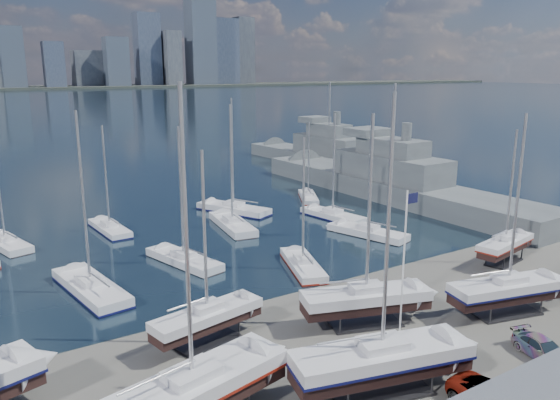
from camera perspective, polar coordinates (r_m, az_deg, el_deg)
ground at (r=40.49m, az=9.27°, el=-14.35°), size 1400.00×1400.00×0.00m
sailboat_cradle_1 at (r=30.96m, az=-9.12°, el=-19.12°), size 11.83×5.60×18.25m
sailboat_cradle_2 at (r=39.24m, az=-7.60°, el=-12.03°), size 8.57×3.81×13.71m
sailboat_cradle_3 at (r=33.97m, az=10.58°, el=-16.07°), size 11.42×5.66×17.65m
sailboat_cradle_4 at (r=41.97m, az=8.97°, el=-10.17°), size 10.06×5.64×15.84m
sailboat_cradle_5 at (r=46.71m, az=22.73°, el=-8.60°), size 10.07×4.96×15.71m
sailboat_cradle_6 at (r=58.60m, az=22.49°, el=-4.29°), size 8.36×3.73×13.28m
sailboat_moored_2 at (r=66.46m, az=-26.75°, el=-4.13°), size 4.65×9.40×13.68m
sailboat_moored_3 at (r=50.28m, az=-19.14°, el=-8.86°), size 4.46×11.25×16.36m
sailboat_moored_4 at (r=55.17m, az=-10.01°, el=-6.28°), size 4.83×9.81×14.27m
sailboat_moored_5 at (r=67.90m, az=-17.36°, el=-2.94°), size 3.01×8.96×13.20m
sailboat_moored_6 at (r=53.05m, az=2.39°, el=-6.91°), size 5.38×9.27×13.38m
sailboat_moored_7 at (r=66.54m, az=-4.99°, el=-2.68°), size 4.46×10.64×15.58m
sailboat_moored_8 at (r=73.75m, az=-4.87°, el=-1.08°), size 7.19×10.93×15.94m
sailboat_moored_9 at (r=63.95m, az=9.13°, el=-3.47°), size 5.34×9.97×14.50m
sailboat_moored_10 at (r=70.73m, az=5.52°, el=-1.73°), size 4.16×9.78×14.17m
sailboat_moored_11 at (r=80.82m, az=2.97°, el=0.25°), size 5.83×8.10×11.98m
naval_ship_east at (r=83.60m, az=11.44°, el=1.40°), size 9.70×52.84×18.74m
naval_ship_west at (r=108.87m, az=5.06°, el=4.38°), size 9.99×45.17×18.03m
car_c at (r=34.88m, az=21.52°, el=-18.71°), size 2.99×5.54×1.48m
car_d at (r=41.50m, az=25.81°, el=-13.84°), size 2.95×4.97×1.35m
flagpole at (r=36.98m, az=12.87°, el=-6.34°), size 1.00×0.12×11.29m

